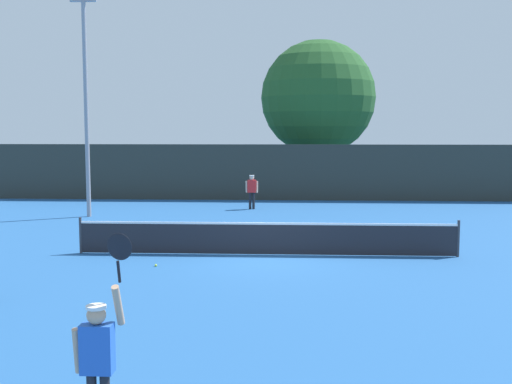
# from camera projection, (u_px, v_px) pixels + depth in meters

# --- Properties ---
(ground_plane) EXTENTS (120.00, 120.00, 0.00)m
(ground_plane) POSITION_uv_depth(u_px,v_px,m) (267.00, 255.00, 18.22)
(ground_plane) COLOR #235693
(tennis_net) EXTENTS (11.17, 0.08, 1.07)m
(tennis_net) POSITION_uv_depth(u_px,v_px,m) (267.00, 238.00, 18.17)
(tennis_net) COLOR #232328
(tennis_net) RESTS_ON ground
(perimeter_fence) EXTENTS (29.30, 0.12, 2.89)m
(perimeter_fence) POSITION_uv_depth(u_px,v_px,m) (275.00, 172.00, 32.06)
(perimeter_fence) COLOR #2D332D
(perimeter_fence) RESTS_ON ground
(player_serving) EXTENTS (0.67, 0.39, 2.47)m
(player_serving) POSITION_uv_depth(u_px,v_px,m) (99.00, 350.00, 7.35)
(player_serving) COLOR blue
(player_serving) RESTS_ON ground
(player_receiving) EXTENTS (0.57, 0.23, 1.57)m
(player_receiving) POSITION_uv_depth(u_px,v_px,m) (252.00, 189.00, 28.50)
(player_receiving) COLOR red
(player_receiving) RESTS_ON ground
(tennis_ball) EXTENTS (0.07, 0.07, 0.07)m
(tennis_ball) POSITION_uv_depth(u_px,v_px,m) (156.00, 265.00, 16.67)
(tennis_ball) COLOR #CCE033
(tennis_ball) RESTS_ON ground
(light_pole) EXTENTS (1.18, 0.28, 9.17)m
(light_pole) POSITION_uv_depth(u_px,v_px,m) (86.00, 93.00, 25.65)
(light_pole) COLOR gray
(light_pole) RESTS_ON ground
(large_tree) EXTENTS (6.64, 6.64, 8.81)m
(large_tree) POSITION_uv_depth(u_px,v_px,m) (318.00, 98.00, 35.96)
(large_tree) COLOR brown
(large_tree) RESTS_ON ground
(parked_car_near) EXTENTS (2.45, 4.42, 1.69)m
(parked_car_near) POSITION_uv_depth(u_px,v_px,m) (382.00, 176.00, 38.18)
(parked_car_near) COLOR black
(parked_car_near) RESTS_ON ground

